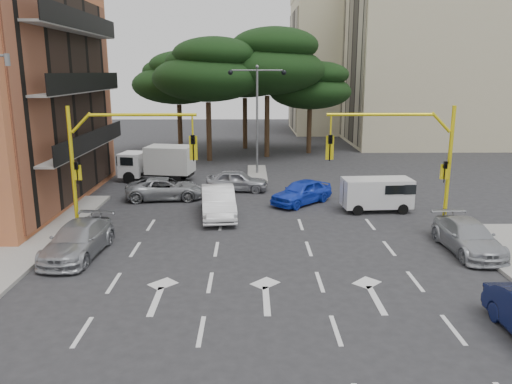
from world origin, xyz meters
The scene contains 20 objects.
ground centered at (0.00, 0.00, 0.00)m, with size 120.00×120.00×0.00m, color #28282B.
median_strip centered at (0.00, 16.00, 0.07)m, with size 1.40×6.00×0.15m, color gray.
apartment_beige_near centered at (19.95, 32.00, 9.35)m, with size 20.20×12.15×18.70m.
apartment_beige_far centered at (12.95, 44.00, 8.35)m, with size 16.20×12.15×16.70m.
pine_left_near centered at (-3.94, 21.96, 7.60)m, with size 9.15×9.15×10.23m.
pine_center centered at (1.06, 23.96, 8.30)m, with size 9.98×9.98×11.16m.
pine_left_far centered at (-6.94, 25.96, 6.91)m, with size 8.32×8.32×9.30m.
pine_right centered at (5.06, 25.96, 6.22)m, with size 7.49×7.49×8.37m.
pine_back centered at (-0.94, 28.96, 7.60)m, with size 9.15×9.15×10.23m.
signal_mast_right centered at (6.80, 1.99, 3.88)m, with size 5.79×0.37×6.00m.
signal_mast_left centered at (-6.80, 1.99, 3.88)m, with size 5.79×0.37×6.00m.
street_lamp_center centered at (0.00, 16.00, 5.43)m, with size 4.16×0.36×7.77m.
car_white_hatch centered at (-2.21, 4.96, 0.80)m, with size 1.69×4.84×1.59m, color white.
car_blue_compact centered at (2.45, 7.57, 0.70)m, with size 1.65×4.11×1.40m, color #1838CA.
car_silver_wagon centered at (-7.68, -0.68, 0.68)m, with size 1.91×4.71×1.37m, color #9EA0A5.
car_silver_cross_a centered at (-5.59, 8.73, 0.65)m, with size 2.15×4.65×1.29m, color #9B9EA2.
car_silver_cross_b centered at (-1.36, 10.81, 0.67)m, with size 1.58×3.93×1.34m, color #A5A7AD.
car_silver_parked centered at (8.70, -0.42, 0.66)m, with size 1.84×4.52×1.31m, color #A7AAAF.
van_white centered at (6.40, 6.00, 0.92)m, with size 1.67×3.69×1.85m, color silver, non-canonical shape.
box_truck_a centered at (-6.94, 13.73, 1.25)m, with size 2.13×5.08×2.50m, color white, non-canonical shape.
Camera 1 is at (-0.54, -20.37, 7.48)m, focal length 35.00 mm.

